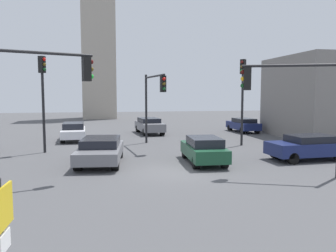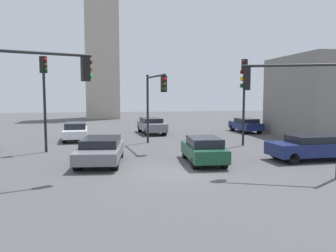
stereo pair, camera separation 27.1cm
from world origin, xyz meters
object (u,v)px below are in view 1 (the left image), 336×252
Objects in this scene: car_6 at (74,131)px; traffic_light_1 at (243,87)px; traffic_light_0 at (42,87)px; car_3 at (308,147)px; car_4 at (243,125)px; traffic_light_4 at (293,92)px; traffic_light_3 at (43,86)px; car_2 at (101,150)px; car_1 at (149,125)px; car_5 at (204,149)px; traffic_light_2 at (154,93)px.

traffic_light_1 is at bearing 64.50° from car_6.
car_3 is at bearing -9.05° from traffic_light_0.
car_6 reaches higher than car_3.
car_4 is at bearing -157.22° from traffic_light_1.
traffic_light_3 is at bearing -13.72° from traffic_light_4.
traffic_light_1 is 13.12m from car_6.
traffic_light_0 reaches higher than car_6.
traffic_light_3 is at bearing -132.96° from car_2.
traffic_light_1 is 1.26× the size of car_1.
traffic_light_3 is 1.13× the size of traffic_light_4.
car_5 reaches higher than car_4.
traffic_light_2 reaches higher than car_1.
car_6 is (-5.64, 4.48, -2.89)m from traffic_light_2.
traffic_light_1 reaches higher than car_2.
car_3 is at bearing 61.73° from traffic_light_1.
traffic_light_0 is 13.87m from car_3.
car_1 is at bearing 167.59° from traffic_light_2.
traffic_light_3 is at bearing 113.63° from car_4.
traffic_light_2 is (5.62, 8.62, -0.25)m from traffic_light_0.
car_3 is (11.09, -1.11, 0.02)m from car_2.
traffic_light_2 is 0.85× the size of traffic_light_3.
traffic_light_4 is (4.76, -9.01, 0.04)m from traffic_light_2.
traffic_light_4 is at bearing 69.00° from car_2.
car_5 is at bearing 1.03° from traffic_light_0.
car_4 is 0.99× the size of car_5.
car_4 is 0.93× the size of car_6.
traffic_light_3 is at bearing -41.16° from traffic_light_1.
car_3 is at bearing 48.73° from car_6.
traffic_light_3 is 1.43× the size of car_4.
car_3 is 1.06× the size of car_4.
traffic_light_3 is 10.45m from car_5.
car_5 is (-7.74, -13.14, 0.02)m from car_4.
traffic_light_2 is 1.20× the size of car_5.
traffic_light_1 is at bearing -77.49° from traffic_light_4.
traffic_light_4 is 1.10× the size of car_1.
traffic_light_1 is at bearing -77.87° from car_3.
traffic_light_1 is 7.64m from car_5.
traffic_light_3 is 1.33× the size of car_6.
car_6 is (-6.34, -3.37, -0.04)m from car_1.
car_2 is at bearing 130.00° from car_4.
car_1 is at bearing 84.25° from car_4.
traffic_light_4 reaches higher than car_4.
traffic_light_0 is 5.41m from car_2.
traffic_light_2 is 8.38m from car_1.
traffic_light_3 is at bearing -90.18° from traffic_light_2.
car_1 is at bearing 48.33° from traffic_light_0.
traffic_light_4 is (10.38, -0.39, -0.21)m from traffic_light_0.
car_6 is (-0.02, 13.10, -3.14)m from traffic_light_0.
car_1 is 1.15× the size of car_4.
traffic_light_4 is at bearing 44.39° from car_3.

